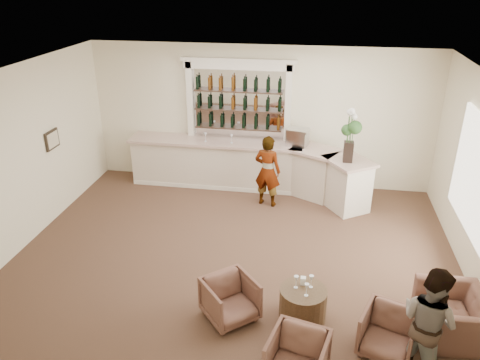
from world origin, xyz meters
name	(u,v)px	position (x,y,z in m)	size (l,w,h in m)	color
ground	(234,259)	(0.00, 0.00, 0.00)	(8.00, 8.00, 0.00)	brown
room_shell	(250,125)	(0.16, 0.71, 2.34)	(8.04, 7.02, 3.32)	#F6ECCC
bar_counter	(250,167)	(-0.16, 3.00, 0.57)	(5.72, 1.80, 1.14)	#EFE5D0
back_bar_alcove	(238,101)	(-0.50, 3.41, 2.03)	(2.64, 0.25, 3.00)	white
cocktail_table	(303,303)	(1.29, -1.34, 0.25)	(0.71, 0.71, 0.50)	brown
sommelier	(267,171)	(0.34, 2.28, 0.80)	(0.59, 0.38, 1.61)	gray
guest	(429,322)	(2.87, -2.10, 0.79)	(0.77, 0.60, 1.58)	gray
armchair_left	(230,299)	(0.22, -1.53, 0.33)	(0.71, 0.73, 0.66)	brown
armchair_center	(297,358)	(1.28, -2.52, 0.33)	(0.71, 0.73, 0.67)	brown
armchair_right	(388,333)	(2.47, -1.85, 0.33)	(0.70, 0.72, 0.65)	brown
armchair_far	(452,316)	(3.40, -1.35, 0.33)	(1.03, 0.90, 0.67)	brown
espresso_machine	(298,137)	(0.91, 3.09, 1.34)	(0.45, 0.38, 0.40)	#BCBDC1
flower_vase	(350,132)	(2.01, 2.29, 1.79)	(0.30, 0.30, 1.15)	black
wine_glass_bar_left	(205,137)	(-1.21, 3.00, 1.25)	(0.07, 0.07, 0.21)	white
wine_glass_bar_right	(232,139)	(-0.59, 3.00, 1.25)	(0.07, 0.07, 0.21)	white
wine_glass_tbl_a	(296,282)	(1.17, -1.31, 0.60)	(0.07, 0.07, 0.21)	white
wine_glass_tbl_b	(311,281)	(1.39, -1.26, 0.60)	(0.07, 0.07, 0.21)	white
wine_glass_tbl_c	(307,290)	(1.33, -1.47, 0.60)	(0.07, 0.07, 0.21)	white
napkin_holder	(303,281)	(1.27, -1.20, 0.56)	(0.08, 0.08, 0.12)	white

